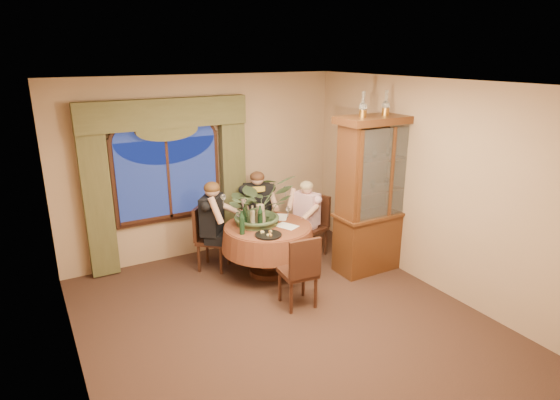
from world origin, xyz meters
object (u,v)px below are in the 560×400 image
china_cabinet (380,194)px  wine_bottle_2 (260,217)px  chair_right (311,226)px  person_back (212,227)px  centerpiece_plant (258,181)px  wine_bottle_1 (242,223)px  stoneware_vase (260,215)px  chair_back (213,238)px  chair_front_left (298,270)px  oil_lamp_right (407,101)px  olive_bowl (273,224)px  person_pink (307,218)px  oil_lamp_left (363,104)px  dining_table (268,250)px  chair_back_right (248,223)px  wine_bottle_0 (245,215)px  wine_bottle_3 (253,217)px  oil_lamp_center (386,103)px

china_cabinet → wine_bottle_2: (-1.67, 0.56, -0.22)m
chair_right → person_back: (-1.54, 0.27, 0.20)m
chair_right → centerpiece_plant: 1.32m
chair_right → wine_bottle_2: bearing=89.7°
wine_bottle_1 → wine_bottle_2: 0.33m
stoneware_vase → chair_back: bearing=138.9°
chair_front_left → centerpiece_plant: size_ratio=0.88×
china_cabinet → oil_lamp_right: oil_lamp_right is taller
chair_front_left → wine_bottle_2: bearing=98.2°
chair_front_left → olive_bowl: size_ratio=6.38×
oil_lamp_right → person_pink: size_ratio=0.28×
chair_back → person_back: person_back is taller
wine_bottle_2 → person_pink: bearing=18.4°
oil_lamp_left → chair_front_left: oil_lamp_left is taller
dining_table → stoneware_vase: (-0.08, 0.08, 0.52)m
centerpiece_plant → chair_back_right: bearing=76.0°
wine_bottle_0 → wine_bottle_1: same height
wine_bottle_3 → dining_table: bearing=-5.0°
wine_bottle_0 → wine_bottle_3: 0.14m
olive_bowl → wine_bottle_2: wine_bottle_2 is taller
oil_lamp_left → wine_bottle_3: size_ratio=1.03×
oil_lamp_center → wine_bottle_0: oil_lamp_center is taller
china_cabinet → chair_right: 1.24m
dining_table → oil_lamp_left: (1.14, -0.59, 2.07)m
chair_right → chair_back_right: 1.01m
wine_bottle_3 → person_back: bearing=129.2°
person_back → oil_lamp_center: bearing=102.2°
chair_back_right → wine_bottle_0: size_ratio=2.91×
china_cabinet → wine_bottle_1: 2.06m
wine_bottle_3 → chair_back: bearing=126.3°
oil_lamp_left → chair_back_right: bearing=124.3°
oil_lamp_left → oil_lamp_center: 0.40m
person_pink → wine_bottle_1: 1.40m
china_cabinet → oil_lamp_right: size_ratio=6.70×
chair_right → chair_back: 1.56m
wine_bottle_1 → stoneware_vase: bearing=27.7°
chair_back_right → person_back: bearing=33.8°
chair_back → centerpiece_plant: bearing=96.0°
olive_bowl → dining_table: bearing=135.5°
oil_lamp_center → wine_bottle_3: 2.41m
chair_back_right → wine_bottle_3: 1.04m
chair_right → chair_back_right: (-0.78, 0.64, 0.00)m
dining_table → stoneware_vase: 0.54m
chair_back_right → person_back: 0.87m
centerpiece_plant → olive_bowl: centerpiece_plant is taller
china_cabinet → wine_bottle_0: size_ratio=6.91×
oil_lamp_left → wine_bottle_3: 2.14m
oil_lamp_left → centerpiece_plant: (-1.20, 0.74, -1.07)m
centerpiece_plant → wine_bottle_1: 0.66m
chair_right → wine_bottle_1: wine_bottle_1 is taller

